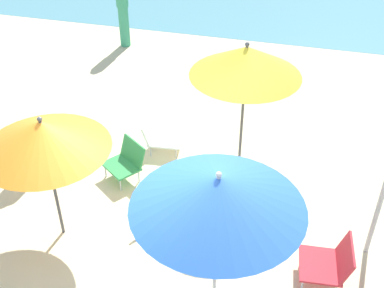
% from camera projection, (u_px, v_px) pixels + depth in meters
% --- Properties ---
extents(ground_plane, '(40.00, 40.00, 0.00)m').
position_uv_depth(ground_plane, '(143.00, 233.00, 6.48)').
color(ground_plane, beige).
extents(umbrella_yellow, '(1.51, 1.51, 2.11)m').
position_uv_depth(umbrella_yellow, '(246.00, 61.00, 6.46)').
color(umbrella_yellow, '#4C4C51').
rests_on(umbrella_yellow, ground_plane).
extents(umbrella_orange, '(1.53, 1.53, 1.79)m').
position_uv_depth(umbrella_orange, '(43.00, 135.00, 5.59)').
color(umbrella_orange, '#4C4C51').
rests_on(umbrella_orange, ground_plane).
extents(umbrella_blue, '(1.77, 1.77, 1.83)m').
position_uv_depth(umbrella_blue, '(218.00, 193.00, 4.74)').
color(umbrella_blue, silver).
rests_on(umbrella_blue, ground_plane).
extents(beach_chair_a, '(0.70, 0.69, 0.58)m').
position_uv_depth(beach_chair_a, '(126.00, 160.00, 7.24)').
color(beach_chair_a, '#33934C').
rests_on(beach_chair_a, ground_plane).
extents(beach_chair_c, '(0.76, 0.73, 0.62)m').
position_uv_depth(beach_chair_c, '(169.00, 203.00, 6.52)').
color(beach_chair_c, teal).
rests_on(beach_chair_c, ground_plane).
extents(beach_chair_e, '(0.64, 0.51, 0.53)m').
position_uv_depth(beach_chair_e, '(159.00, 136.00, 7.82)').
color(beach_chair_e, white).
rests_on(beach_chair_e, ground_plane).
extents(beach_chair_f, '(0.61, 0.60, 0.59)m').
position_uv_depth(beach_chair_f, '(330.00, 262.00, 5.67)').
color(beach_chair_f, red).
rests_on(beach_chair_f, ground_plane).
extents(person_a, '(0.56, 0.43, 0.89)m').
position_uv_depth(person_a, '(23.00, 151.00, 7.22)').
color(person_a, silver).
rests_on(person_a, ground_plane).
extents(person_b, '(0.26, 0.26, 1.76)m').
position_uv_depth(person_b, '(123.00, 7.00, 10.74)').
color(person_b, '#389970').
rests_on(person_b, ground_plane).
extents(swim_ring, '(0.54, 0.54, 0.08)m').
position_uv_depth(swim_ring, '(278.00, 221.00, 6.60)').
color(swim_ring, yellow).
rests_on(swim_ring, ground_plane).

